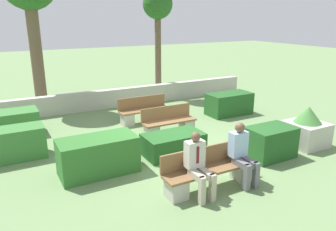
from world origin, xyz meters
TOP-DOWN VIEW (x-y plane):
  - ground_plane at (0.00, 0.00)m, footprint 60.00×60.00m
  - perimeter_wall at (0.00, 5.16)m, footprint 12.06×0.30m
  - bench_front at (-0.40, -1.85)m, footprint 2.12×0.49m
  - bench_left_side at (0.23, 2.83)m, footprint 1.73×0.49m
  - bench_right_side at (0.38, 1.35)m, footprint 1.66×0.48m
  - person_seated_man at (-0.81, -1.99)m, footprint 0.38×0.64m
  - person_seated_woman at (0.29, -1.99)m, footprint 0.38×0.64m
  - hedge_block_near_left at (-2.24, -0.10)m, footprint 1.74×0.85m
  - hedge_block_near_right at (-0.23, 0.02)m, footprint 1.54×0.87m
  - hedge_block_mid_left at (-3.73, 3.51)m, footprint 1.39×0.89m
  - hedge_block_mid_right at (1.83, -1.31)m, footprint 1.18×0.79m
  - hedge_block_far_left at (3.32, 2.20)m, footprint 1.62×0.84m
  - hedge_block_far_right at (-3.86, 1.65)m, footprint 1.47×0.72m
  - planter_corner_left at (3.29, -1.20)m, footprint 0.98×0.98m
  - tree_center_left at (2.26, 5.79)m, footprint 1.23×1.23m

SIDE VIEW (x-z plane):
  - ground_plane at x=0.00m, z-range 0.00..0.00m
  - hedge_block_near_right at x=-0.23m, z-range 0.00..0.55m
  - bench_right_side at x=0.38m, z-range -0.11..0.74m
  - bench_left_side at x=0.23m, z-range -0.10..0.74m
  - bench_front at x=-0.40m, z-range -0.09..0.76m
  - perimeter_wall at x=0.00m, z-range 0.00..0.71m
  - hedge_block_mid_left at x=-3.73m, z-range 0.00..0.75m
  - hedge_block_far_left at x=3.32m, z-range 0.00..0.78m
  - hedge_block_mid_right at x=1.83m, z-range 0.00..0.79m
  - hedge_block_far_right at x=-3.86m, z-range 0.00..0.80m
  - hedge_block_near_left at x=-2.24m, z-range 0.00..0.84m
  - planter_corner_left at x=3.29m, z-range -0.07..1.04m
  - person_seated_man at x=-0.81m, z-range 0.06..1.37m
  - person_seated_woman at x=0.29m, z-range 0.07..1.39m
  - tree_center_left at x=2.26m, z-range 1.40..5.93m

